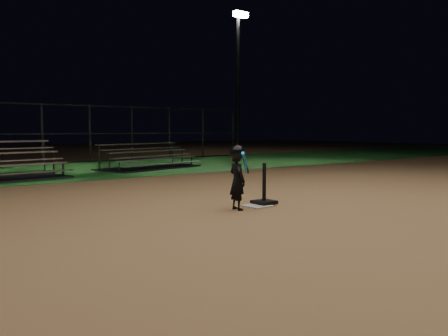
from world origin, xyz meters
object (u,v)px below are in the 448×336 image
at_px(batting_tee, 264,196).
at_px(bleacher_right, 149,163).
at_px(home_plate, 257,206).
at_px(child_batter, 237,175).
at_px(light_pole_right, 239,70).

distance_m(batting_tee, bleacher_right, 8.82).
distance_m(home_plate, batting_tee, 0.28).
height_order(home_plate, child_batter, child_batter).
bearing_deg(batting_tee, home_plate, -164.65).
relative_size(batting_tee, child_batter, 0.67).
distance_m(batting_tee, light_pole_right, 19.57).
xyz_separation_m(batting_tee, light_pole_right, (11.77, 14.88, 4.78)).
bearing_deg(light_pole_right, batting_tee, -128.34).
bearing_deg(home_plate, light_pole_right, 51.23).
bearing_deg(bleacher_right, child_batter, -123.68).
height_order(batting_tee, bleacher_right, bleacher_right).
relative_size(home_plate, batting_tee, 0.59).
xyz_separation_m(home_plate, child_batter, (-0.51, -0.04, 0.60)).
xyz_separation_m(home_plate, bleacher_right, (2.47, 8.60, 0.18)).
bearing_deg(home_plate, child_batter, -175.43).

